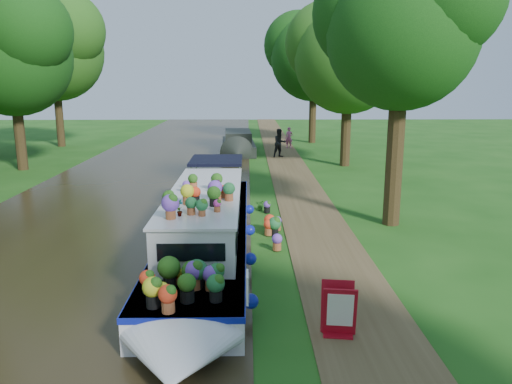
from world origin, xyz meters
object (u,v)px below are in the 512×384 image
object	(u,v)px
sandwich_board	(339,312)
pedestrian_dark	(280,143)
plant_boat	(206,228)
second_boat	(238,144)
pedestrian_pink	(289,138)

from	to	relation	value
sandwich_board	pedestrian_dark	distance (m)	22.77
plant_boat	pedestrian_dark	size ratio (longest dim) A/B	7.51
pedestrian_dark	second_boat	bearing A→B (deg)	115.48
plant_boat	second_boat	world-z (taller)	plant_boat
sandwich_board	plant_boat	bearing A→B (deg)	131.20
pedestrian_pink	plant_boat	bearing A→B (deg)	-82.96
plant_boat	pedestrian_dark	world-z (taller)	plant_boat
pedestrian_dark	pedestrian_pink	bearing A→B (deg)	53.57
pedestrian_pink	pedestrian_dark	size ratio (longest dim) A/B	0.83
second_boat	sandwich_board	size ratio (longest dim) A/B	7.54
plant_boat	sandwich_board	size ratio (longest dim) A/B	13.32
sandwich_board	pedestrian_pink	bearing A→B (deg)	95.20
plant_boat	second_boat	xyz separation A→B (m)	(0.50, 20.65, -0.26)
plant_boat	second_boat	bearing A→B (deg)	88.61
plant_boat	pedestrian_pink	distance (m)	23.17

